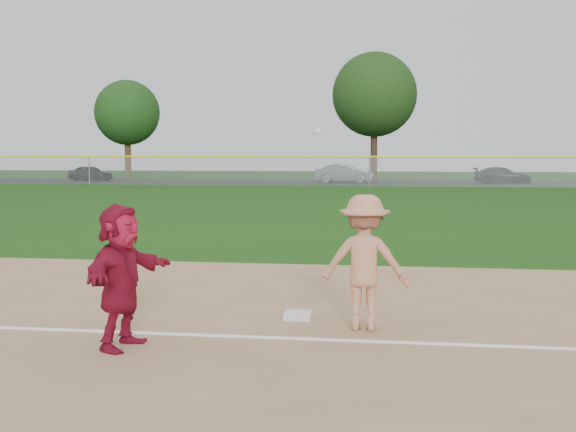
# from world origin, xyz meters

# --- Properties ---
(ground) EXTENTS (160.00, 160.00, 0.00)m
(ground) POSITION_xyz_m (0.00, 0.00, 0.00)
(ground) COLOR #17420C
(ground) RESTS_ON ground
(foul_line) EXTENTS (60.00, 0.10, 0.01)m
(foul_line) POSITION_xyz_m (0.00, -0.80, 0.03)
(foul_line) COLOR white
(foul_line) RESTS_ON infield_dirt
(parking_asphalt) EXTENTS (120.00, 10.00, 0.01)m
(parking_asphalt) POSITION_xyz_m (0.00, 46.00, 0.01)
(parking_asphalt) COLOR black
(parking_asphalt) RESTS_ON ground
(first_base) EXTENTS (0.38, 0.38, 0.08)m
(first_base) POSITION_xyz_m (0.31, 0.27, 0.06)
(first_base) COLOR silver
(first_base) RESTS_ON infield_dirt
(base_runner) EXTENTS (0.80, 1.61, 1.66)m
(base_runner) POSITION_xyz_m (-1.50, -1.46, 0.85)
(base_runner) COLOR maroon
(base_runner) RESTS_ON infield_dirt
(car_left) EXTENTS (3.90, 2.32, 1.24)m
(car_left) POSITION_xyz_m (-22.61, 46.18, 0.63)
(car_left) COLOR black
(car_left) RESTS_ON parking_asphalt
(car_mid) EXTENTS (4.41, 1.76, 1.43)m
(car_mid) POSITION_xyz_m (-2.03, 45.17, 0.72)
(car_mid) COLOR slate
(car_mid) RESTS_ON parking_asphalt
(car_right) EXTENTS (4.20, 1.80, 1.21)m
(car_right) POSITION_xyz_m (9.59, 45.79, 0.61)
(car_right) COLOR black
(car_right) RESTS_ON parking_asphalt
(first_base_play) EXTENTS (1.20, 0.66, 2.54)m
(first_base_play) POSITION_xyz_m (1.22, -0.19, 0.88)
(first_base_play) COLOR #A9A9AB
(first_base_play) RESTS_ON infield_dirt
(outfield_fence) EXTENTS (110.00, 0.12, 110.00)m
(outfield_fence) POSITION_xyz_m (0.00, 40.00, 1.96)
(outfield_fence) COLOR #999EA0
(outfield_fence) RESTS_ON ground
(tree_1) EXTENTS (5.80, 5.80, 8.75)m
(tree_1) POSITION_xyz_m (-22.00, 53.00, 5.83)
(tree_1) COLOR #3C2B16
(tree_1) RESTS_ON ground
(tree_2) EXTENTS (7.00, 7.00, 10.58)m
(tree_2) POSITION_xyz_m (0.00, 51.50, 7.06)
(tree_2) COLOR #312112
(tree_2) RESTS_ON ground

